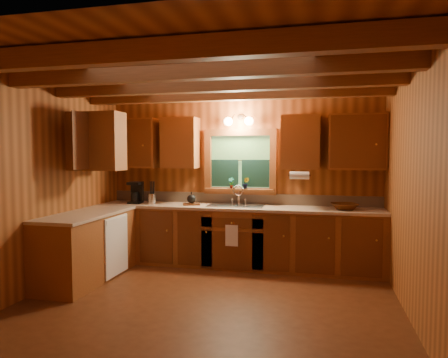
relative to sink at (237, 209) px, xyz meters
The scene contains 20 objects.
room 1.66m from the sink, 90.00° to the right, with size 4.20×4.20×4.20m.
ceiling_beams 2.29m from the sink, 90.00° to the right, with size 4.20×2.54×0.18m.
base_cabinets 0.73m from the sink, 147.14° to the right, with size 4.20×2.22×0.86m.
countertop 0.57m from the sink, 146.97° to the right, with size 4.20×2.24×0.04m.
backsplash 0.31m from the sink, 90.00° to the left, with size 4.20×0.02×0.16m, color tan.
dishwasher_panel 1.79m from the sink, 147.88° to the right, with size 0.02×0.60×0.80m, color white.
upper_cabinets 1.15m from the sink, 162.32° to the right, with size 4.19×1.77×0.78m.
window 0.72m from the sink, 90.00° to the left, with size 1.12×0.08×1.00m.
window_sill 0.34m from the sink, 90.00° to the left, with size 1.06×0.14×0.04m, color brown.
wall_sconce 1.32m from the sink, 90.00° to the left, with size 0.45×0.21×0.17m.
paper_towel_roll 1.06m from the sink, ahead, with size 0.11×0.11×0.27m, color white.
dish_towel 0.48m from the sink, 90.00° to the right, with size 0.18×0.01×0.30m, color white.
sink is the anchor object (origin of this frame).
coffee_maker 1.62m from the sink, behind, with size 0.19×0.24×0.34m.
utensil_crock 1.32m from the sink, behind, with size 0.12×0.12×0.35m.
cutting_board 0.69m from the sink, behind, with size 0.25×0.18×0.02m, color #5B2C13.
teakettle 0.70m from the sink, behind, with size 0.14×0.14×0.17m.
wicker_basket 1.54m from the sink, ahead, with size 0.36×0.36×0.09m, color #48230C.
potted_plant_left 0.44m from the sink, 122.12° to the left, with size 0.09×0.06×0.17m, color #5B2C13.
potted_plant_right 0.44m from the sink, 64.35° to the left, with size 0.10×0.08×0.17m, color #5B2C13.
Camera 1 is at (1.20, -4.25, 1.68)m, focal length 32.47 mm.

